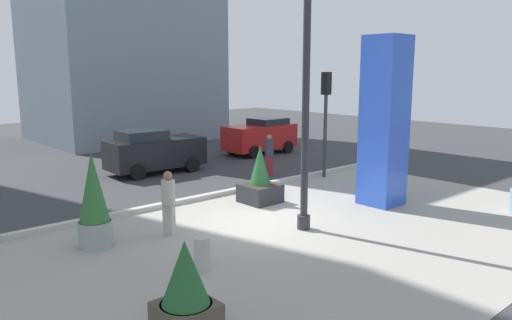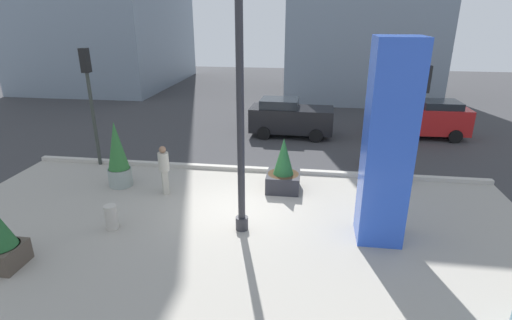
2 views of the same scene
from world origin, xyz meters
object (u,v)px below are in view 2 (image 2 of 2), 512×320
potted_plant_near_left (118,156)px  pedestrian_by_curb (367,142)px  potted_plant_near_right (283,171)px  car_curb_west (290,118)px  pedestrian_on_sidewalk (164,168)px  lamp_post (240,119)px  traffic_light_far_side (421,107)px  art_pillar_blue (388,146)px  concrete_bollard (111,217)px  car_passing_lane (427,119)px  traffic_light_corner (89,89)px

potted_plant_near_left → pedestrian_by_curb: (9.06, 3.45, -0.17)m
potted_plant_near_left → potted_plant_near_right: potted_plant_near_left is taller
car_curb_west → pedestrian_on_sidewalk: (-3.85, -7.47, 0.03)m
lamp_post → car_curb_west: 9.82m
traffic_light_far_side → pedestrian_on_sidewalk: size_ratio=2.47×
art_pillar_blue → pedestrian_on_sidewalk: art_pillar_blue is taller
concrete_bollard → pedestrian_by_curb: bearing=38.9°
concrete_bollard → car_passing_lane: size_ratio=0.19×
car_passing_lane → pedestrian_by_curb: 5.54m
lamp_post → traffic_light_corner: bearing=147.2°
potted_plant_near_left → traffic_light_corner: (-1.83, 1.89, 2.01)m
potted_plant_near_left → car_passing_lane: potted_plant_near_left is taller
concrete_bollard → potted_plant_near_left: bearing=111.3°
lamp_post → pedestrian_by_curb: 7.59m
potted_plant_near_left → car_curb_west: potted_plant_near_left is taller
traffic_light_far_side → car_curb_west: bearing=131.5°
car_passing_lane → car_curb_west: (-6.78, -0.75, -0.01)m
car_passing_lane → potted_plant_near_right: bearing=-132.0°
art_pillar_blue → traffic_light_far_side: bearing=66.0°
lamp_post → car_passing_lane: size_ratio=1.69×
concrete_bollard → traffic_light_far_side: traffic_light_far_side is taller
potted_plant_near_right → pedestrian_by_curb: bearing=43.2°
traffic_light_far_side → pedestrian_on_sidewalk: 9.08m
art_pillar_blue → concrete_bollard: bearing=-175.4°
potted_plant_near_right → traffic_light_far_side: traffic_light_far_side is taller
concrete_bollard → pedestrian_by_curb: size_ratio=0.44×
art_pillar_blue → traffic_light_corner: art_pillar_blue is taller
car_curb_west → pedestrian_on_sidewalk: bearing=-117.3°
art_pillar_blue → car_passing_lane: bearing=69.6°
potted_plant_near_right → pedestrian_by_curb: size_ratio=1.11×
pedestrian_by_curb → potted_plant_near_right: bearing=-136.8°
potted_plant_near_right → traffic_light_far_side: size_ratio=0.45×
potted_plant_near_right → car_curb_west: 6.61m
traffic_light_far_side → car_curb_west: 7.47m
traffic_light_corner → car_passing_lane: (14.32, 5.91, -2.19)m
lamp_post → pedestrian_by_curb: lamp_post is taller
traffic_light_corner → pedestrian_by_curb: traffic_light_corner is taller
traffic_light_corner → pedestrian_by_curb: size_ratio=2.71×
car_passing_lane → pedestrian_by_curb: size_ratio=2.33×
potted_plant_near_right → art_pillar_blue: bearing=-44.2°
car_curb_west → pedestrian_by_curb: (3.36, -3.61, 0.02)m
potted_plant_near_right → concrete_bollard: bearing=-144.4°
art_pillar_blue → car_passing_lane: 10.95m
lamp_post → potted_plant_near_right: bearing=71.4°
potted_plant_near_right → potted_plant_near_left: bearing=-175.6°
art_pillar_blue → car_curb_west: (-3.01, 9.38, -1.77)m
lamp_post → potted_plant_near_right: (0.97, 2.89, -2.57)m
concrete_bollard → car_passing_lane: bearing=43.4°
traffic_light_far_side → pedestrian_on_sidewalk: traffic_light_far_side is taller
pedestrian_by_curb → pedestrian_on_sidewalk: size_ratio=0.99×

